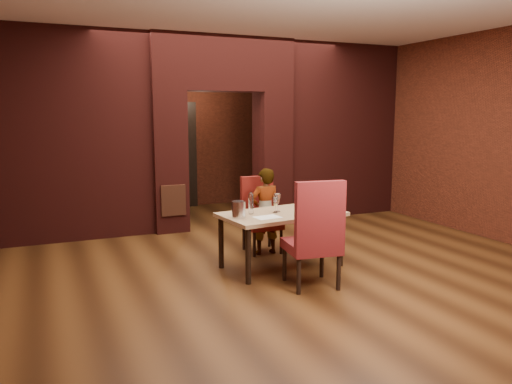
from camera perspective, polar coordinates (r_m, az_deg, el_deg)
floor at (r=7.01m, az=1.82°, el=-7.10°), size 8.00×8.00×0.00m
ceiling at (r=6.84m, az=1.97°, el=19.58°), size 7.00×8.00×0.04m
wall_back at (r=10.49m, az=-7.61°, el=7.09°), size 7.00×0.04×3.20m
wall_right at (r=8.83m, az=23.00°, el=6.08°), size 0.04×8.00×3.20m
pillar_left at (r=8.35m, az=-10.02°, el=3.43°), size 0.55×0.55×2.30m
pillar_right at (r=8.98m, az=1.87°, el=3.96°), size 0.55×0.55×2.30m
lintel at (r=8.61m, az=-3.98°, el=14.38°), size 2.45×0.55×0.90m
wing_wall_left at (r=8.10m, az=-19.91°, el=6.05°), size 2.28×0.35×3.20m
wing_wall_right at (r=9.64m, az=9.54°, el=6.87°), size 2.28×0.35×3.20m
vent_panel at (r=8.14m, az=-9.41°, el=-0.96°), size 0.40×0.03×0.50m
rear_door at (r=10.36m, az=-9.58°, el=3.97°), size 0.90×0.08×2.10m
rear_door_frame at (r=10.32m, az=-9.53°, el=3.95°), size 1.02×0.04×2.22m
dining_table at (r=6.36m, az=2.92°, el=-5.48°), size 1.60×1.02×0.71m
chair_far at (r=7.00m, az=0.72°, el=-2.65°), size 0.49×0.49×1.06m
chair_near at (r=5.66m, az=6.36°, el=-4.64°), size 0.63×0.63×1.23m
person_seated at (r=6.90m, az=1.02°, el=-2.22°), size 0.44×0.29×1.20m
wine_glass_a at (r=6.25m, az=2.23°, el=-1.52°), size 0.08×0.08×0.19m
wine_glass_b at (r=6.31m, az=2.46°, el=-1.24°), size 0.09×0.09×0.23m
wine_glass_c at (r=6.31m, az=5.50°, el=-1.42°), size 0.08×0.08×0.20m
tasting_sheet at (r=5.98m, az=1.32°, el=-2.91°), size 0.33×0.26×0.00m
wine_bucket at (r=5.95m, az=-1.99°, el=-2.02°), size 0.16×0.16×0.20m
water_bottle at (r=6.17m, az=-0.58°, el=-1.28°), size 0.06×0.06×0.27m
potted_plant at (r=7.51m, az=6.69°, el=-4.52°), size 0.46×0.46×0.39m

